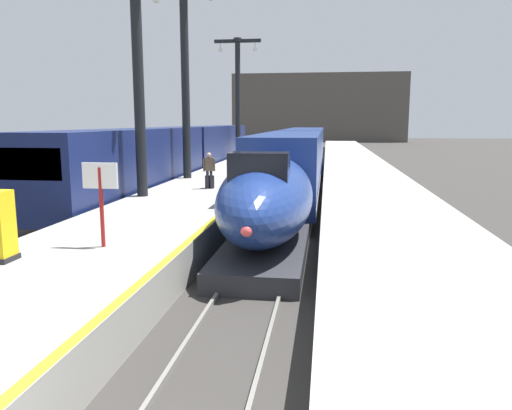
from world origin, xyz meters
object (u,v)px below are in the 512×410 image
(regional_train_adjacent, at_px, (183,151))
(station_column_mid, at_px, (138,59))
(station_column_far, at_px, (185,63))
(station_column_distant, at_px, (238,87))
(departure_info_board, at_px, (101,187))
(rolling_suitcase, at_px, (210,182))
(passenger_near_edge, at_px, (209,168))
(highspeed_train_main, at_px, (296,159))

(regional_train_adjacent, height_order, station_column_mid, station_column_mid)
(station_column_far, xyz_separation_m, station_column_distant, (0.00, 16.37, -0.19))
(regional_train_adjacent, relative_size, station_column_mid, 3.90)
(station_column_distant, bearing_deg, departure_info_board, -86.10)
(rolling_suitcase, relative_size, departure_info_board, 0.46)
(passenger_near_edge, relative_size, departure_info_board, 0.80)
(highspeed_train_main, relative_size, station_column_far, 3.75)
(station_column_distant, xyz_separation_m, passenger_near_edge, (2.27, -20.66, -5.03))
(regional_train_adjacent, relative_size, rolling_suitcase, 37.27)
(station_column_mid, xyz_separation_m, station_column_distant, (0.00, 23.32, 0.39))
(station_column_mid, relative_size, station_column_distant, 0.93)
(passenger_near_edge, bearing_deg, highspeed_train_main, 64.02)
(station_column_far, height_order, rolling_suitcase, station_column_far)
(regional_train_adjacent, xyz_separation_m, passenger_near_edge, (4.47, -10.95, -0.09))
(station_column_mid, distance_m, passenger_near_edge, 5.81)
(highspeed_train_main, distance_m, station_column_mid, 12.64)
(station_column_far, bearing_deg, rolling_suitcase, -61.33)
(station_column_far, xyz_separation_m, departure_info_board, (2.17, -15.45, -4.71))
(station_column_far, height_order, departure_info_board, station_column_far)
(regional_train_adjacent, distance_m, passenger_near_edge, 11.83)
(highspeed_train_main, relative_size, passenger_near_edge, 23.29)
(station_column_mid, xyz_separation_m, departure_info_board, (2.17, -8.50, -4.13))
(station_column_mid, bearing_deg, rolling_suitcase, 51.86)
(station_column_distant, bearing_deg, highspeed_train_main, -65.93)
(rolling_suitcase, xyz_separation_m, departure_info_board, (-0.07, -11.35, 1.20))
(rolling_suitcase, bearing_deg, regional_train_adjacent, 112.43)
(highspeed_train_main, relative_size, station_column_mid, 4.19)
(regional_train_adjacent, distance_m, station_column_mid, 14.52)
(station_column_far, bearing_deg, highspeed_train_main, 28.16)
(departure_info_board, bearing_deg, highspeed_train_main, 78.66)
(station_column_far, bearing_deg, passenger_near_edge, -62.11)
(highspeed_train_main, distance_m, station_column_far, 8.57)
(passenger_near_edge, bearing_deg, station_column_distant, 96.27)
(station_column_far, height_order, passenger_near_edge, station_column_far)
(regional_train_adjacent, bearing_deg, departure_info_board, -78.83)
(regional_train_adjacent, xyz_separation_m, rolling_suitcase, (4.44, -10.76, -0.77))
(passenger_near_edge, xyz_separation_m, departure_info_board, (-0.10, -11.16, 0.52))
(highspeed_train_main, height_order, rolling_suitcase, highspeed_train_main)
(station_column_far, relative_size, passenger_near_edge, 6.20)
(regional_train_adjacent, distance_m, rolling_suitcase, 11.67)
(station_column_mid, bearing_deg, passenger_near_edge, 49.56)
(station_column_distant, height_order, passenger_near_edge, station_column_distant)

